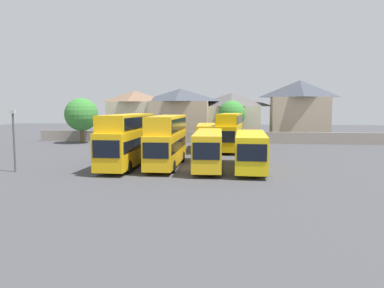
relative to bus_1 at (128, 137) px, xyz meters
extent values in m
plane|color=#424247|center=(5.81, 17.89, -2.79)|extent=(140.00, 140.00, 0.00)
cube|color=gray|center=(5.81, 24.25, -1.89)|extent=(56.00, 0.50, 1.80)
cube|color=#EDB112|center=(0.00, -0.09, -0.85)|extent=(2.55, 11.55, 3.17)
cube|color=black|center=(0.00, -5.89, -0.47)|extent=(2.24, 0.08, 1.42)
cube|color=black|center=(0.00, -0.09, -0.47)|extent=(2.59, 10.63, 1.00)
cube|color=#EDB112|center=(0.00, 0.20, 1.45)|extent=(2.50, 10.97, 1.43)
cube|color=black|center=(0.00, 0.20, 1.45)|extent=(2.59, 10.40, 1.00)
cylinder|color=black|center=(1.17, -3.67, -2.24)|extent=(0.30, 1.10, 1.10)
cylinder|color=black|center=(-1.17, -3.67, -2.24)|extent=(0.30, 1.10, 1.10)
cylinder|color=black|center=(1.17, 3.49, -2.24)|extent=(0.30, 1.10, 1.10)
cylinder|color=black|center=(-1.17, 3.49, -2.24)|extent=(0.30, 1.10, 1.10)
cube|color=gold|center=(3.74, 0.15, -0.98)|extent=(2.60, 10.45, 2.91)
cube|color=black|center=(3.84, -5.07, -0.63)|extent=(2.12, 0.12, 1.31)
cube|color=black|center=(3.74, 0.15, -0.63)|extent=(2.63, 9.62, 0.92)
cube|color=gold|center=(3.73, 0.41, 1.25)|extent=(2.55, 9.93, 1.57)
cube|color=black|center=(3.73, 0.41, 1.25)|extent=(2.62, 9.41, 1.10)
cylinder|color=black|center=(4.91, -3.05, -2.24)|extent=(0.32, 1.11, 1.10)
cylinder|color=black|center=(2.69, -3.09, -2.24)|extent=(0.32, 1.11, 1.10)
cylinder|color=black|center=(4.78, 3.40, -2.24)|extent=(0.32, 1.11, 1.10)
cylinder|color=black|center=(2.57, 3.36, -2.24)|extent=(0.32, 1.11, 1.10)
cube|color=gold|center=(7.70, 0.20, -0.93)|extent=(2.92, 11.54, 3.01)
cube|color=black|center=(7.95, -5.53, -0.57)|extent=(2.12, 0.18, 1.36)
cube|color=black|center=(7.70, 0.20, -0.57)|extent=(2.92, 10.63, 0.95)
cylinder|color=black|center=(8.96, -3.29, -2.24)|extent=(0.35, 1.11, 1.10)
cylinder|color=black|center=(6.75, -3.39, -2.24)|extent=(0.35, 1.11, 1.10)
cylinder|color=black|center=(8.64, 3.80, -2.24)|extent=(0.35, 1.11, 1.10)
cylinder|color=black|center=(6.43, 3.70, -2.24)|extent=(0.35, 1.11, 1.10)
cube|color=yellow|center=(11.56, -0.38, -0.96)|extent=(2.78, 10.68, 2.95)
cube|color=black|center=(11.46, -5.71, -0.61)|extent=(2.26, 0.12, 1.33)
cube|color=black|center=(11.56, -0.38, -0.61)|extent=(2.80, 9.83, 0.93)
cylinder|color=black|center=(12.68, -3.70, -2.24)|extent=(0.32, 1.11, 1.10)
cylinder|color=black|center=(10.31, -3.65, -2.24)|extent=(0.32, 1.11, 1.10)
cylinder|color=black|center=(12.81, 2.90, -2.24)|extent=(0.32, 1.11, 1.10)
cylinder|color=black|center=(10.44, 2.94, -2.24)|extent=(0.32, 1.11, 1.10)
cube|color=yellow|center=(2.01, 14.41, -0.93)|extent=(3.17, 10.17, 3.00)
cube|color=black|center=(2.35, 9.38, -0.57)|extent=(2.21, 0.23, 1.35)
cube|color=black|center=(2.01, 14.41, -0.57)|extent=(3.16, 9.37, 0.95)
cylinder|color=black|center=(3.37, 11.38, -2.24)|extent=(0.37, 1.12, 1.10)
cylinder|color=black|center=(1.07, 11.23, -2.24)|extent=(0.37, 1.12, 1.10)
cylinder|color=black|center=(2.96, 17.58, -2.24)|extent=(0.37, 1.12, 1.10)
cylinder|color=black|center=(0.65, 17.43, -2.24)|extent=(0.37, 1.12, 1.10)
cube|color=yellow|center=(6.38, 14.20, -0.92)|extent=(3.13, 10.35, 3.02)
cube|color=black|center=(6.75, 9.09, -0.56)|extent=(2.12, 0.23, 1.36)
cube|color=black|center=(6.38, 14.20, -0.56)|extent=(3.11, 9.53, 0.95)
cylinder|color=black|center=(7.72, 11.13, -2.24)|extent=(0.38, 1.12, 1.10)
cylinder|color=black|center=(5.50, 10.97, -2.24)|extent=(0.38, 1.12, 1.10)
cylinder|color=black|center=(7.27, 17.43, -2.24)|extent=(0.38, 1.12, 1.10)
cylinder|color=black|center=(5.05, 17.28, -2.24)|extent=(0.38, 1.12, 1.10)
cube|color=#E0AD0B|center=(9.38, 13.93, -0.93)|extent=(3.33, 10.53, 3.01)
cube|color=black|center=(8.98, 8.75, -0.57)|extent=(2.23, 0.25, 1.36)
cube|color=black|center=(9.38, 13.93, -0.57)|extent=(3.30, 9.70, 0.95)
cube|color=#E0AD0B|center=(9.40, 14.19, 1.29)|extent=(3.24, 10.01, 1.43)
cube|color=black|center=(9.40, 14.19, 1.29)|extent=(3.29, 9.50, 1.00)
cylinder|color=black|center=(10.29, 10.64, -2.24)|extent=(0.38, 1.12, 1.10)
cylinder|color=black|center=(7.97, 10.82, -2.24)|extent=(0.38, 1.12, 1.10)
cylinder|color=black|center=(10.79, 17.04, -2.24)|extent=(0.38, 1.12, 1.10)
cylinder|color=black|center=(8.47, 17.22, -2.24)|extent=(0.38, 1.12, 1.10)
cube|color=beige|center=(-7.89, 30.73, 0.50)|extent=(8.61, 6.29, 6.59)
pyramid|color=brown|center=(-7.89, 30.73, 4.76)|extent=(9.04, 6.60, 1.94)
cube|color=tan|center=(0.38, 30.64, 0.53)|extent=(9.98, 7.67, 6.65)
pyramid|color=#3D424C|center=(0.38, 30.64, 4.96)|extent=(10.48, 8.06, 2.21)
cube|color=beige|center=(9.29, 32.16, 0.10)|extent=(9.84, 7.28, 5.79)
pyramid|color=#514C4C|center=(9.29, 32.16, 4.17)|extent=(10.34, 7.64, 2.36)
cube|color=tan|center=(20.84, 31.32, 0.87)|extent=(9.38, 6.05, 7.33)
pyramid|color=#3D424C|center=(20.84, 31.32, 5.96)|extent=(9.84, 6.36, 2.86)
cylinder|color=brown|center=(9.43, 26.75, -1.30)|extent=(0.46, 0.46, 2.99)
sphere|color=#387F33|center=(9.43, 26.75, 1.73)|extent=(4.39, 4.39, 4.39)
cylinder|color=brown|center=(-13.79, 21.25, -1.44)|extent=(0.52, 0.52, 2.71)
sphere|color=#387F33|center=(-13.79, 21.25, 1.71)|extent=(5.13, 5.13, 5.13)
cylinder|color=#4C4C51|center=(-8.93, -4.11, -0.25)|extent=(0.16, 0.16, 5.10)
cube|color=beige|center=(-8.93, -4.11, 2.45)|extent=(0.50, 0.24, 0.30)
camera|label=1|loc=(10.31, -34.00, 2.85)|focal=34.66mm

